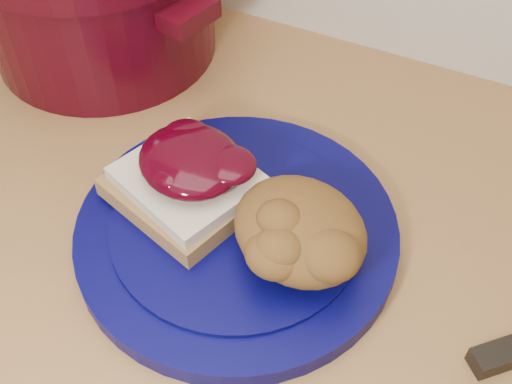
% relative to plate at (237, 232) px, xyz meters
% --- Properties ---
extents(plate, '(0.39, 0.39, 0.02)m').
position_rel_plate_xyz_m(plate, '(0.00, 0.00, 0.00)').
color(plate, '#050443').
rests_on(plate, wood_countertop).
extents(sandwich, '(0.15, 0.14, 0.06)m').
position_rel_plate_xyz_m(sandwich, '(-0.05, 0.01, 0.04)').
color(sandwich, olive).
rests_on(sandwich, plate).
extents(stuffing_mound, '(0.15, 0.14, 0.06)m').
position_rel_plate_xyz_m(stuffing_mound, '(0.06, -0.01, 0.04)').
color(stuffing_mound, brown).
rests_on(stuffing_mound, plate).
extents(pepper_grinder, '(0.06, 0.06, 0.13)m').
position_rel_plate_xyz_m(pepper_grinder, '(-0.23, 0.22, 0.05)').
color(pepper_grinder, black).
rests_on(pepper_grinder, wood_countertop).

